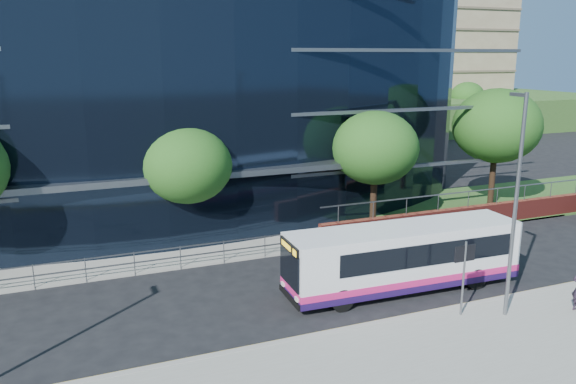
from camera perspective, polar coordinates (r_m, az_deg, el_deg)
name	(u,v)px	position (r m, az deg, el deg)	size (l,w,h in m)	color
ground	(330,321)	(20.87, 4.30, -12.91)	(200.00, 200.00, 0.00)	black
kerb	(343,331)	(20.04, 5.60, -13.87)	(80.00, 0.25, 0.16)	gray
yellow_line_outer	(340,330)	(20.23, 5.32, -13.82)	(80.00, 0.08, 0.01)	gold
yellow_line_inner	(338,328)	(20.35, 5.13, -13.64)	(80.00, 0.08, 0.01)	gold
far_forecourt	(125,246)	(29.30, -16.22, -5.33)	(50.00, 8.00, 0.10)	gray
grass_verge	(571,193)	(43.59, 26.84, -0.07)	(36.00, 8.00, 0.12)	#2D511E
glass_office	(132,77)	(37.81, -15.60, 11.20)	(44.00, 23.10, 16.00)	black
retaining_wall	(574,203)	(38.16, 27.05, -1.03)	(34.00, 0.40, 2.11)	maroon
guard_railings	(85,264)	(25.17, -19.91, -6.92)	(24.00, 0.05, 1.10)	slate
apartment_block	(356,43)	(84.22, 6.94, 14.84)	(60.00, 42.00, 30.00)	#2D511E
street_sign	(464,263)	(21.10, 17.48, -6.87)	(0.85, 0.09, 2.80)	slate
tree_far_b	(187,166)	(27.22, -10.18, 2.64)	(4.29, 4.29, 6.05)	black
tree_far_c	(375,148)	(30.31, 8.86, 4.44)	(4.62, 4.62, 6.51)	black
tree_far_d	(497,126)	(36.37, 20.45, 6.31)	(5.28, 5.28, 7.44)	black
tree_dist_e	(365,98)	(65.45, 7.87, 9.40)	(4.62, 4.62, 6.51)	black
tree_dist_f	(467,96)	(76.22, 17.76, 9.23)	(4.29, 4.29, 6.05)	black
streetlight_east	(516,200)	(21.00, 22.11, -0.80)	(0.15, 0.77, 8.00)	slate
city_bus	(405,256)	(23.35, 11.84, -6.42)	(9.93, 2.59, 2.66)	silver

